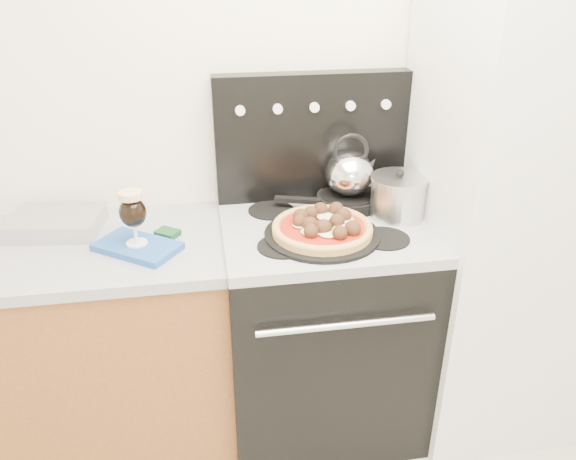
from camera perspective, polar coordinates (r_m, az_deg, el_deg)
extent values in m
cube|color=silver|center=(2.26, 0.11, 11.67)|extent=(3.50, 0.01, 2.50)
cube|color=brown|center=(2.41, -23.92, -11.63)|extent=(1.45, 0.60, 0.86)
cube|color=#A1A1A9|center=(2.18, -26.07, -2.21)|extent=(1.48, 0.63, 0.04)
cube|color=black|center=(2.33, 3.41, -10.07)|extent=(0.76, 0.65, 0.88)
cube|color=#ADADB2|center=(2.09, 3.75, 0.09)|extent=(0.76, 0.65, 0.04)
cube|color=black|center=(2.24, 2.39, 9.41)|extent=(0.76, 0.08, 0.50)
cube|color=silver|center=(2.30, 21.20, 2.19)|extent=(0.64, 0.68, 1.90)
cube|color=silver|center=(2.23, -22.49, 0.67)|extent=(0.35, 0.27, 0.06)
cube|color=#2152A4|center=(2.01, -15.04, -1.66)|extent=(0.33, 0.30, 0.02)
cylinder|color=black|center=(1.99, 3.48, -0.44)|extent=(0.46, 0.46, 0.01)
cylinder|color=black|center=(2.24, 6.14, 3.03)|extent=(0.32, 0.32, 0.04)
cylinder|color=silver|center=(2.16, 11.10, 3.24)|extent=(0.24, 0.24, 0.15)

